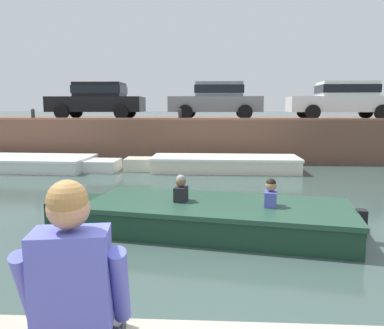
{
  "coord_description": "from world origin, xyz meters",
  "views": [
    {
      "loc": [
        0.01,
        -2.12,
        2.2
      ],
      "look_at": [
        -0.33,
        4.35,
        1.2
      ],
      "focal_mm": 35.0,
      "sensor_mm": 36.0,
      "label": 1
    }
  ],
  "objects_px": {
    "boat_moored_west_white": "(20,163)",
    "person_seated_left": "(75,296)",
    "car_centre_white": "(343,99)",
    "car_leftmost_black": "(98,99)",
    "boat_moored_central_cream": "(218,164)",
    "mooring_bollard_mid": "(180,114)",
    "car_left_inner_grey": "(217,99)",
    "mooring_bollard_west": "(33,114)",
    "motorboat_passing": "(206,216)"
  },
  "relations": [
    {
      "from": "boat_moored_west_white",
      "to": "mooring_bollard_west",
      "type": "relative_size",
      "value": 15.08
    },
    {
      "from": "boat_moored_central_cream",
      "to": "mooring_bollard_west",
      "type": "height_order",
      "value": "mooring_bollard_west"
    },
    {
      "from": "boat_moored_central_cream",
      "to": "mooring_bollard_mid",
      "type": "distance_m",
      "value": 2.97
    },
    {
      "from": "motorboat_passing",
      "to": "car_centre_white",
      "type": "relative_size",
      "value": 1.28
    },
    {
      "from": "car_left_inner_grey",
      "to": "boat_moored_central_cream",
      "type": "bearing_deg",
      "value": -89.87
    },
    {
      "from": "boat_moored_west_white",
      "to": "mooring_bollard_west",
      "type": "xyz_separation_m",
      "value": [
        -0.36,
        1.99,
        1.71
      ]
    },
    {
      "from": "person_seated_left",
      "to": "mooring_bollard_mid",
      "type": "bearing_deg",
      "value": 92.54
    },
    {
      "from": "car_left_inner_grey",
      "to": "person_seated_left",
      "type": "xyz_separation_m",
      "value": [
        -0.88,
        -14.52,
        -1.27
      ]
    },
    {
      "from": "boat_moored_central_cream",
      "to": "car_centre_white",
      "type": "distance_m",
      "value": 6.67
    },
    {
      "from": "motorboat_passing",
      "to": "car_centre_white",
      "type": "height_order",
      "value": "car_centre_white"
    },
    {
      "from": "car_left_inner_grey",
      "to": "car_centre_white",
      "type": "bearing_deg",
      "value": -0.01
    },
    {
      "from": "motorboat_passing",
      "to": "car_leftmost_black",
      "type": "distance_m",
      "value": 11.09
    },
    {
      "from": "car_leftmost_black",
      "to": "person_seated_left",
      "type": "relative_size",
      "value": 4.18
    },
    {
      "from": "boat_moored_central_cream",
      "to": "mooring_bollard_mid",
      "type": "xyz_separation_m",
      "value": [
        -1.47,
        1.95,
        1.68
      ]
    },
    {
      "from": "motorboat_passing",
      "to": "car_leftmost_black",
      "type": "bearing_deg",
      "value": 116.52
    },
    {
      "from": "mooring_bollard_mid",
      "to": "car_left_inner_grey",
      "type": "bearing_deg",
      "value": 44.4
    },
    {
      "from": "car_leftmost_black",
      "to": "mooring_bollard_mid",
      "type": "distance_m",
      "value": 4.0
    },
    {
      "from": "boat_moored_west_white",
      "to": "car_left_inner_grey",
      "type": "relative_size",
      "value": 1.7
    },
    {
      "from": "boat_moored_west_white",
      "to": "car_leftmost_black",
      "type": "xyz_separation_m",
      "value": [
        1.88,
        3.42,
        2.32
      ]
    },
    {
      "from": "car_centre_white",
      "to": "boat_moored_west_white",
      "type": "bearing_deg",
      "value": -164.49
    },
    {
      "from": "car_left_inner_grey",
      "to": "car_centre_white",
      "type": "height_order",
      "value": "same"
    },
    {
      "from": "car_centre_white",
      "to": "car_left_inner_grey",
      "type": "bearing_deg",
      "value": 179.99
    },
    {
      "from": "boat_moored_west_white",
      "to": "car_left_inner_grey",
      "type": "bearing_deg",
      "value": 25.92
    },
    {
      "from": "car_left_inner_grey",
      "to": "mooring_bollard_west",
      "type": "distance_m",
      "value": 7.56
    },
    {
      "from": "boat_moored_central_cream",
      "to": "car_centre_white",
      "type": "height_order",
      "value": "car_centre_white"
    },
    {
      "from": "car_leftmost_black",
      "to": "mooring_bollard_mid",
      "type": "bearing_deg",
      "value": -21.29
    },
    {
      "from": "car_leftmost_black",
      "to": "mooring_bollard_west",
      "type": "relative_size",
      "value": 9.07
    },
    {
      "from": "boat_moored_west_white",
      "to": "mooring_bollard_west",
      "type": "bearing_deg",
      "value": 100.34
    },
    {
      "from": "car_left_inner_grey",
      "to": "car_centre_white",
      "type": "xyz_separation_m",
      "value": [
        5.28,
        -0.0,
        0.0
      ]
    },
    {
      "from": "car_leftmost_black",
      "to": "person_seated_left",
      "type": "height_order",
      "value": "car_leftmost_black"
    },
    {
      "from": "car_centre_white",
      "to": "mooring_bollard_mid",
      "type": "relative_size",
      "value": 9.9
    },
    {
      "from": "boat_moored_west_white",
      "to": "person_seated_left",
      "type": "xyz_separation_m",
      "value": [
        6.15,
        -11.1,
        1.04
      ]
    },
    {
      "from": "boat_moored_west_white",
      "to": "boat_moored_central_cream",
      "type": "distance_m",
      "value": 7.04
    },
    {
      "from": "boat_moored_central_cream",
      "to": "car_leftmost_black",
      "type": "distance_m",
      "value": 6.58
    },
    {
      "from": "boat_moored_central_cream",
      "to": "car_left_inner_grey",
      "type": "height_order",
      "value": "car_left_inner_grey"
    },
    {
      "from": "boat_moored_west_white",
      "to": "car_centre_white",
      "type": "height_order",
      "value": "car_centre_white"
    },
    {
      "from": "mooring_bollard_west",
      "to": "car_leftmost_black",
      "type": "bearing_deg",
      "value": 32.58
    },
    {
      "from": "boat_moored_central_cream",
      "to": "car_left_inner_grey",
      "type": "distance_m",
      "value": 4.09
    },
    {
      "from": "car_leftmost_black",
      "to": "car_centre_white",
      "type": "height_order",
      "value": "same"
    },
    {
      "from": "car_leftmost_black",
      "to": "car_centre_white",
      "type": "bearing_deg",
      "value": -0.02
    },
    {
      "from": "motorboat_passing",
      "to": "car_leftmost_black",
      "type": "height_order",
      "value": "car_leftmost_black"
    },
    {
      "from": "car_leftmost_black",
      "to": "car_left_inner_grey",
      "type": "distance_m",
      "value": 5.15
    },
    {
      "from": "motorboat_passing",
      "to": "car_left_inner_grey",
      "type": "height_order",
      "value": "car_left_inner_grey"
    },
    {
      "from": "car_centre_white",
      "to": "person_seated_left",
      "type": "height_order",
      "value": "car_centre_white"
    },
    {
      "from": "boat_moored_central_cream",
      "to": "person_seated_left",
      "type": "distance_m",
      "value": 11.22
    },
    {
      "from": "mooring_bollard_west",
      "to": "mooring_bollard_mid",
      "type": "bearing_deg",
      "value": 0.0
    },
    {
      "from": "car_centre_white",
      "to": "car_leftmost_black",
      "type": "bearing_deg",
      "value": 179.98
    },
    {
      "from": "car_centre_white",
      "to": "person_seated_left",
      "type": "relative_size",
      "value": 4.56
    },
    {
      "from": "car_centre_white",
      "to": "mooring_bollard_mid",
      "type": "distance_m",
      "value": 6.92
    },
    {
      "from": "mooring_bollard_mid",
      "to": "car_leftmost_black",
      "type": "bearing_deg",
      "value": 158.71
    }
  ]
}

